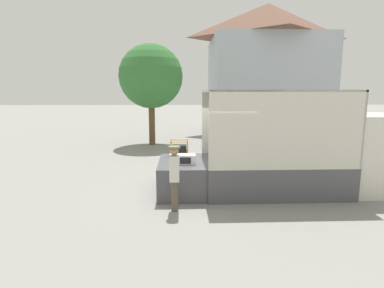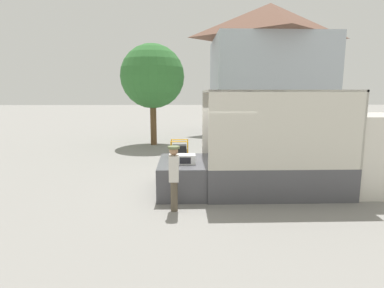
{
  "view_description": "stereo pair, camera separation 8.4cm",
  "coord_description": "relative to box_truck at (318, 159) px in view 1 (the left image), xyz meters",
  "views": [
    {
      "loc": [
        -0.75,
        -8.89,
        2.92
      ],
      "look_at": [
        -0.4,
        -0.2,
        1.49
      ],
      "focal_mm": 28.0,
      "sensor_mm": 36.0,
      "label": 1
    },
    {
      "loc": [
        -0.66,
        -8.89,
        2.92
      ],
      "look_at": [
        -0.4,
        -0.2,
        1.49
      ],
      "focal_mm": 28.0,
      "sensor_mm": 36.0,
      "label": 2
    }
  ],
  "objects": [
    {
      "name": "street_tree",
      "position": [
        -5.93,
        8.74,
        2.99
      ],
      "size": [
        3.65,
        3.65,
        5.8
      ],
      "color": "brown",
      "rests_on": "ground"
    },
    {
      "name": "house_backdrop",
      "position": [
        2.41,
        14.61,
        3.97
      ],
      "size": [
        8.82,
        6.83,
        9.69
      ],
      "color": "#A8B2BC",
      "rests_on": "ground"
    },
    {
      "name": "microwave",
      "position": [
        -4.09,
        -0.39,
        0.11
      ],
      "size": [
        0.5,
        0.4,
        0.27
      ],
      "color": "white",
      "rests_on": "tailgate_deck"
    },
    {
      "name": "tailgate_deck",
      "position": [
        -4.23,
        0.0,
        -0.5
      ],
      "size": [
        1.39,
        2.33,
        0.94
      ],
      "primitive_type": "cube",
      "color": "#4C4C51",
      "rests_on": "ground"
    },
    {
      "name": "box_truck",
      "position": [
        0.0,
        0.0,
        0.0
      ],
      "size": [
        6.1,
        2.46,
        3.06
      ],
      "color": "silver",
      "rests_on": "ground"
    },
    {
      "name": "worker_person",
      "position": [
        -4.42,
        -1.61,
        0.06
      ],
      "size": [
        0.3,
        0.44,
        1.67
      ],
      "color": "brown",
      "rests_on": "ground"
    },
    {
      "name": "portable_generator",
      "position": [
        -4.29,
        0.45,
        0.19
      ],
      "size": [
        0.56,
        0.44,
        0.57
      ],
      "color": "black",
      "rests_on": "tailgate_deck"
    },
    {
      "name": "ground_plane",
      "position": [
        -3.53,
        0.0,
        -0.97
      ],
      "size": [
        160.0,
        160.0,
        0.0
      ],
      "primitive_type": "plane",
      "color": "gray"
    }
  ]
}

